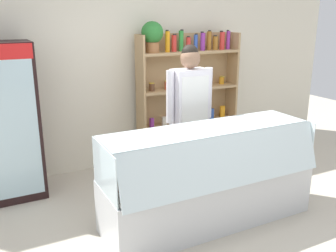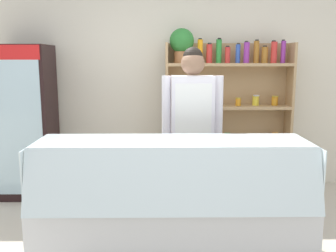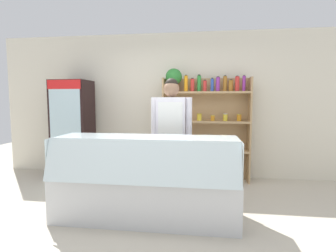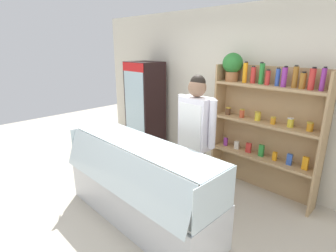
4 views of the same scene
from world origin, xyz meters
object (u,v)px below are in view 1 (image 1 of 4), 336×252
object	(u,v)px
drinks_fridge	(8,123)
shelving_unit	(182,82)
deli_display_case	(208,193)
shop_clerk	(190,106)

from	to	relation	value
drinks_fridge	shelving_unit	bearing A→B (deg)	3.99
deli_display_case	shop_clerk	size ratio (longest dim) A/B	1.25
drinks_fridge	deli_display_case	size ratio (longest dim) A/B	0.82
drinks_fridge	shop_clerk	size ratio (longest dim) A/B	1.03
drinks_fridge	shelving_unit	xyz separation A→B (m)	(2.36, 0.16, 0.25)
drinks_fridge	deli_display_case	xyz separation A→B (m)	(1.72, -1.54, -0.59)
deli_display_case	shop_clerk	xyz separation A→B (m)	(0.22, 0.77, 0.74)
shelving_unit	shop_clerk	bearing A→B (deg)	-114.46
shop_clerk	shelving_unit	bearing A→B (deg)	65.54
drinks_fridge	deli_display_case	distance (m)	2.38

